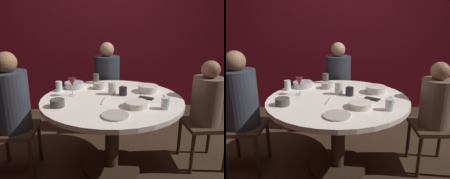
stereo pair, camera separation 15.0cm
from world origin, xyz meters
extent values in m
plane|color=#382619|center=(0.00, 0.00, 0.00)|extent=(8.00, 8.00, 0.00)
cube|color=maroon|center=(0.00, 1.74, 1.30)|extent=(6.00, 0.10, 2.60)
cylinder|color=silver|center=(0.00, 0.00, 0.73)|extent=(1.32, 1.32, 0.04)
cylinder|color=#332319|center=(0.00, 0.00, 0.36)|extent=(0.14, 0.14, 0.71)
cylinder|color=#2D2116|center=(0.00, 0.00, 0.01)|extent=(0.60, 0.60, 0.03)
cube|color=#3F2D1E|center=(-0.93, 0.00, 0.45)|extent=(0.40, 0.40, 0.04)
cylinder|color=#2D333D|center=(-0.93, 0.00, 0.74)|extent=(0.33, 0.33, 0.55)
sphere|color=#8C6647|center=(-0.93, 0.00, 1.10)|extent=(0.19, 0.19, 0.19)
cylinder|color=#332319|center=(-0.76, -0.17, 0.21)|extent=(0.04, 0.04, 0.43)
cylinder|color=#332319|center=(-1.10, 0.17, 0.21)|extent=(0.04, 0.04, 0.43)
cylinder|color=#332319|center=(-0.76, 0.17, 0.21)|extent=(0.04, 0.04, 0.43)
cube|color=#3F2D1E|center=(0.00, 0.90, 0.45)|extent=(0.40, 0.40, 0.04)
cylinder|color=#2D333D|center=(0.00, 0.90, 0.74)|extent=(0.33, 0.33, 0.54)
sphere|color=tan|center=(0.00, 0.90, 1.10)|extent=(0.19, 0.19, 0.19)
cylinder|color=#332319|center=(-0.17, 1.07, 0.21)|extent=(0.04, 0.04, 0.43)
cylinder|color=#332319|center=(-0.17, 0.73, 0.21)|extent=(0.04, 0.04, 0.43)
cylinder|color=#332319|center=(0.17, 1.07, 0.21)|extent=(0.04, 0.04, 0.43)
cylinder|color=#332319|center=(0.17, 0.73, 0.21)|extent=(0.04, 0.04, 0.43)
cube|color=#3F2D1E|center=(0.93, 0.00, 0.45)|extent=(0.40, 0.40, 0.04)
cylinder|color=brown|center=(0.93, 0.00, 0.70)|extent=(0.29, 0.29, 0.46)
sphere|color=#8C6647|center=(0.93, 0.00, 1.01)|extent=(0.17, 0.17, 0.17)
cylinder|color=#332319|center=(1.10, 0.17, 0.21)|extent=(0.04, 0.04, 0.43)
cylinder|color=#332319|center=(0.76, 0.17, 0.21)|extent=(0.04, 0.04, 0.43)
cylinder|color=#332319|center=(0.76, -0.17, 0.21)|extent=(0.04, 0.04, 0.43)
cylinder|color=black|center=(0.11, 0.07, 0.79)|extent=(0.08, 0.08, 0.08)
sphere|color=#F9D159|center=(0.11, 0.07, 0.85)|extent=(0.02, 0.02, 0.02)
cylinder|color=silver|center=(-0.37, 0.09, 0.76)|extent=(0.06, 0.06, 0.01)
cylinder|color=silver|center=(-0.37, 0.09, 0.80)|extent=(0.01, 0.01, 0.09)
cone|color=maroon|center=(-0.37, 0.09, 0.89)|extent=(0.08, 0.08, 0.08)
cylinder|color=#B2ADA3|center=(-0.01, -0.43, 0.76)|extent=(0.21, 0.21, 0.01)
cube|color=black|center=(0.32, -0.05, 0.76)|extent=(0.16, 0.14, 0.01)
cylinder|color=#B7B7BC|center=(-0.38, 0.36, 0.78)|extent=(0.21, 0.21, 0.06)
cylinder|color=#B2ADA3|center=(-0.12, 0.31, 0.78)|extent=(0.12, 0.12, 0.06)
cylinder|color=silver|center=(0.19, -0.25, 0.78)|extent=(0.20, 0.20, 0.05)
cylinder|color=silver|center=(0.38, 0.16, 0.79)|extent=(0.20, 0.20, 0.07)
cylinder|color=#4C4742|center=(-0.48, -0.20, 0.78)|extent=(0.12, 0.12, 0.06)
cylinder|color=silver|center=(0.41, -0.31, 0.80)|extent=(0.07, 0.07, 0.09)
cylinder|color=beige|center=(0.01, 0.11, 0.81)|extent=(0.07, 0.07, 0.12)
cylinder|color=#4C4742|center=(-0.15, 0.55, 0.81)|extent=(0.07, 0.07, 0.11)
cylinder|color=silver|center=(-0.53, 0.25, 0.80)|extent=(0.07, 0.07, 0.10)
cube|color=#B7B7BC|center=(0.50, -0.06, 0.76)|extent=(0.02, 0.18, 0.01)
cube|color=#B7B7BC|center=(-0.09, -0.10, 0.76)|extent=(0.05, 0.18, 0.01)
camera|label=1|loc=(-0.15, -1.99, 1.44)|focal=35.89mm
camera|label=2|loc=(0.00, -2.00, 1.44)|focal=35.89mm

